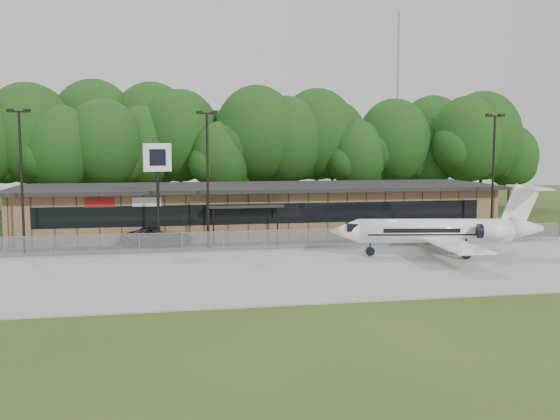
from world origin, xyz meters
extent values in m
plane|color=#2E4518|center=(0.00, 0.00, 0.00)|extent=(160.00, 160.00, 0.00)
cube|color=#9E9B93|center=(0.00, 8.00, 0.04)|extent=(64.00, 18.00, 0.08)
cube|color=#383835|center=(0.00, 19.50, 0.03)|extent=(50.00, 9.00, 0.06)
cube|color=#875F43|center=(0.00, 24.00, 2.00)|extent=(40.00, 10.00, 4.00)
cube|color=black|center=(0.00, 18.98, 2.30)|extent=(36.00, 0.08, 1.60)
cube|color=black|center=(0.00, 23.50, 4.15)|extent=(41.00, 11.50, 0.30)
cube|color=black|center=(-2.00, 18.40, 3.00)|extent=(6.00, 1.60, 0.20)
cube|color=maroon|center=(-13.00, 18.95, 3.40)|extent=(2.20, 0.06, 0.70)
cube|color=silver|center=(-9.50, 18.95, 3.40)|extent=(2.20, 0.06, 0.70)
cube|color=gray|center=(0.00, 15.00, 0.75)|extent=(46.00, 0.03, 1.50)
cube|color=gray|center=(0.00, 15.00, 1.50)|extent=(46.00, 0.04, 0.04)
cylinder|color=gray|center=(22.00, 48.00, 12.50)|extent=(0.20, 0.20, 25.00)
cylinder|color=black|center=(-18.00, 16.50, 5.00)|extent=(0.18, 0.18, 10.00)
cube|color=black|center=(-18.00, 16.50, 10.05)|extent=(1.20, 0.12, 0.12)
cube|color=black|center=(-18.55, 16.50, 10.12)|extent=(0.45, 0.30, 0.22)
cube|color=black|center=(-17.45, 16.50, 10.12)|extent=(0.45, 0.30, 0.22)
cylinder|color=black|center=(-5.00, 16.50, 5.00)|extent=(0.18, 0.18, 10.00)
cube|color=black|center=(-5.00, 16.50, 10.05)|extent=(1.20, 0.12, 0.12)
cube|color=black|center=(-5.55, 16.50, 10.12)|extent=(0.45, 0.30, 0.22)
cube|color=black|center=(-4.45, 16.50, 10.12)|extent=(0.45, 0.30, 0.22)
cylinder|color=black|center=(18.00, 16.50, 5.00)|extent=(0.18, 0.18, 10.00)
cube|color=black|center=(18.00, 16.50, 10.05)|extent=(1.20, 0.12, 0.12)
cube|color=black|center=(17.45, 16.50, 10.12)|extent=(0.45, 0.30, 0.22)
cube|color=black|center=(18.55, 16.50, 10.12)|extent=(0.45, 0.30, 0.22)
cylinder|color=white|center=(10.03, 10.01, 1.78)|extent=(10.60, 3.40, 1.68)
cone|color=white|center=(3.83, 11.06, 1.78)|extent=(2.34, 2.00, 1.68)
cone|color=white|center=(16.32, 8.95, 1.94)|extent=(2.55, 2.04, 1.68)
cube|color=white|center=(9.97, 6.52, 1.31)|extent=(3.32, 6.58, 0.13)
cube|color=white|center=(11.12, 13.33, 1.31)|extent=(3.32, 6.58, 0.13)
cylinder|color=white|center=(13.52, 8.09, 1.94)|extent=(2.43, 1.31, 0.94)
cylinder|color=white|center=(13.96, 10.67, 1.94)|extent=(2.43, 1.31, 0.94)
cube|color=white|center=(15.81, 9.03, 3.46)|extent=(2.56, 0.57, 3.15)
cube|color=white|center=(16.43, 8.93, 4.76)|extent=(2.15, 4.98, 0.10)
cube|color=black|center=(4.55, 10.94, 2.07)|extent=(1.24, 1.41, 0.52)
cube|color=black|center=(11.88, 9.70, 0.37)|extent=(1.25, 2.62, 0.73)
cylinder|color=black|center=(5.69, 10.75, 0.37)|extent=(0.72, 0.72, 0.23)
imported|color=#333235|center=(-8.77, 18.47, 0.75)|extent=(5.64, 3.14, 1.49)
cylinder|color=black|center=(-8.63, 16.80, 3.75)|extent=(0.27, 0.27, 7.50)
cube|color=silver|center=(-8.63, 16.80, 6.84)|extent=(2.05, 0.74, 2.06)
cube|color=black|center=(-8.60, 16.68, 6.84)|extent=(1.19, 0.34, 1.22)
camera|label=1|loc=(-8.35, -29.76, 7.70)|focal=40.00mm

